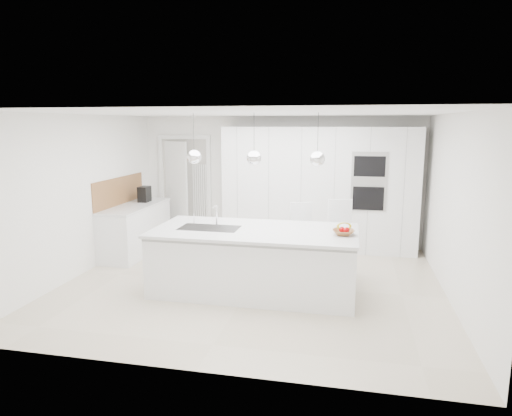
% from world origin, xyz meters
% --- Properties ---
extents(floor, '(5.50, 5.50, 0.00)m').
position_xyz_m(floor, '(0.00, 0.00, 0.00)').
color(floor, beige).
rests_on(floor, ground).
extents(wall_back, '(5.50, 0.00, 5.50)m').
position_xyz_m(wall_back, '(0.00, 2.50, 1.25)').
color(wall_back, white).
rests_on(wall_back, ground).
extents(wall_left, '(0.00, 5.00, 5.00)m').
position_xyz_m(wall_left, '(-2.75, 0.00, 1.25)').
color(wall_left, white).
rests_on(wall_left, ground).
extents(ceiling, '(5.50, 5.50, 0.00)m').
position_xyz_m(ceiling, '(0.00, 0.00, 2.50)').
color(ceiling, white).
rests_on(ceiling, wall_back).
extents(tall_cabinets, '(3.60, 0.60, 2.30)m').
position_xyz_m(tall_cabinets, '(0.80, 2.20, 1.15)').
color(tall_cabinets, white).
rests_on(tall_cabinets, floor).
extents(oven_stack, '(0.62, 0.04, 1.05)m').
position_xyz_m(oven_stack, '(1.70, 1.89, 1.35)').
color(oven_stack, '#A5A5A8').
rests_on(oven_stack, tall_cabinets).
extents(doorway_frame, '(1.11, 0.08, 2.13)m').
position_xyz_m(doorway_frame, '(-1.95, 2.47, 1.02)').
color(doorway_frame, white).
rests_on(doorway_frame, floor).
extents(hallway_door, '(0.76, 0.38, 2.00)m').
position_xyz_m(hallway_door, '(-2.20, 2.42, 1.00)').
color(hallway_door, white).
rests_on(hallway_door, floor).
extents(radiator, '(0.32, 0.04, 1.40)m').
position_xyz_m(radiator, '(-1.63, 2.46, 0.85)').
color(radiator, white).
rests_on(radiator, floor).
extents(left_base_cabinets, '(0.60, 1.80, 0.86)m').
position_xyz_m(left_base_cabinets, '(-2.45, 1.20, 0.43)').
color(left_base_cabinets, white).
rests_on(left_base_cabinets, floor).
extents(left_worktop, '(0.62, 1.82, 0.04)m').
position_xyz_m(left_worktop, '(-2.45, 1.20, 0.88)').
color(left_worktop, silver).
rests_on(left_worktop, left_base_cabinets).
extents(oak_backsplash, '(0.02, 1.80, 0.50)m').
position_xyz_m(oak_backsplash, '(-2.74, 1.20, 1.15)').
color(oak_backsplash, '#9A6536').
rests_on(oak_backsplash, wall_left).
extents(island_base, '(2.80, 1.20, 0.86)m').
position_xyz_m(island_base, '(0.10, -0.30, 0.43)').
color(island_base, white).
rests_on(island_base, floor).
extents(island_worktop, '(2.84, 1.40, 0.04)m').
position_xyz_m(island_worktop, '(0.10, -0.25, 0.88)').
color(island_worktop, silver).
rests_on(island_worktop, island_base).
extents(island_sink, '(0.84, 0.44, 0.18)m').
position_xyz_m(island_sink, '(-0.55, -0.30, 0.82)').
color(island_sink, '#3F3F42').
rests_on(island_sink, island_worktop).
extents(island_tap, '(0.02, 0.02, 0.30)m').
position_xyz_m(island_tap, '(-0.50, -0.10, 1.05)').
color(island_tap, white).
rests_on(island_tap, island_worktop).
extents(pendant_left, '(0.20, 0.20, 0.20)m').
position_xyz_m(pendant_left, '(-0.75, -0.30, 1.90)').
color(pendant_left, white).
rests_on(pendant_left, ceiling).
extents(pendant_mid, '(0.20, 0.20, 0.20)m').
position_xyz_m(pendant_mid, '(0.10, -0.30, 1.90)').
color(pendant_mid, white).
rests_on(pendant_mid, ceiling).
extents(pendant_right, '(0.20, 0.20, 0.20)m').
position_xyz_m(pendant_right, '(0.95, -0.30, 1.90)').
color(pendant_right, white).
rests_on(pendant_right, ceiling).
extents(fruit_bowl, '(0.30, 0.30, 0.07)m').
position_xyz_m(fruit_bowl, '(1.32, -0.33, 0.94)').
color(fruit_bowl, '#9A6536').
rests_on(fruit_bowl, island_worktop).
extents(espresso_machine, '(0.18, 0.28, 0.29)m').
position_xyz_m(espresso_machine, '(-2.43, 1.57, 1.05)').
color(espresso_machine, black).
rests_on(espresso_machine, left_worktop).
extents(bar_stool_left, '(0.50, 0.59, 1.12)m').
position_xyz_m(bar_stool_left, '(0.63, 0.65, 0.56)').
color(bar_stool_left, white).
rests_on(bar_stool_left, floor).
extents(bar_stool_right, '(0.56, 0.65, 1.19)m').
position_xyz_m(bar_stool_right, '(1.24, 0.59, 0.60)').
color(bar_stool_right, white).
rests_on(bar_stool_right, floor).
extents(apple_a, '(0.08, 0.08, 0.08)m').
position_xyz_m(apple_a, '(1.30, -0.33, 0.97)').
color(apple_a, '#AA0205').
rests_on(apple_a, fruit_bowl).
extents(apple_b, '(0.08, 0.08, 0.08)m').
position_xyz_m(apple_b, '(1.36, -0.33, 0.97)').
color(apple_b, '#AA0205').
rests_on(apple_b, fruit_bowl).
extents(apple_c, '(0.07, 0.07, 0.07)m').
position_xyz_m(apple_c, '(1.35, -0.35, 0.97)').
color(apple_c, '#AA0205').
rests_on(apple_c, fruit_bowl).
extents(apple_extra_3, '(0.07, 0.07, 0.07)m').
position_xyz_m(apple_extra_3, '(1.35, -0.35, 0.97)').
color(apple_extra_3, '#AA0205').
rests_on(apple_extra_3, fruit_bowl).
extents(banana_bunch, '(0.23, 0.17, 0.21)m').
position_xyz_m(banana_bunch, '(1.33, -0.30, 1.01)').
color(banana_bunch, gold).
rests_on(banana_bunch, fruit_bowl).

